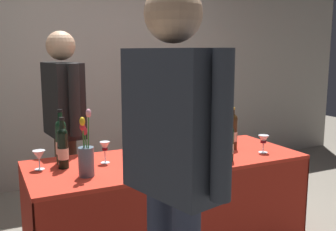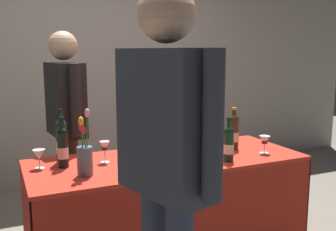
{
  "view_description": "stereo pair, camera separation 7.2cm",
  "coord_description": "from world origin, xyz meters",
  "px_view_note": "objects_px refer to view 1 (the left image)",
  "views": [
    {
      "loc": [
        -1.13,
        -2.33,
        1.47
      ],
      "look_at": [
        0.0,
        0.0,
        1.04
      ],
      "focal_mm": 41.27,
      "sensor_mm": 36.0,
      "label": 1
    },
    {
      "loc": [
        -1.07,
        -2.36,
        1.47
      ],
      "look_at": [
        0.0,
        0.0,
        1.04
      ],
      "focal_mm": 41.27,
      "sensor_mm": 36.0,
      "label": 2
    }
  ],
  "objects_px": {
    "vendor_presenter": "(64,115)",
    "featured_wine_bottle": "(229,143)",
    "wine_glass_near_taster": "(263,140)",
    "display_bottle_0": "(61,141)",
    "flower_vase": "(86,157)",
    "tasting_table": "(168,188)",
    "wine_glass_near_vendor": "(105,147)",
    "wine_glass_mid": "(39,156)",
    "taster_foreground_right": "(173,150)"
  },
  "relations": [
    {
      "from": "vendor_presenter",
      "to": "featured_wine_bottle",
      "type": "bearing_deg",
      "value": 37.0
    },
    {
      "from": "wine_glass_near_taster",
      "to": "vendor_presenter",
      "type": "distance_m",
      "value": 1.54
    },
    {
      "from": "display_bottle_0",
      "to": "featured_wine_bottle",
      "type": "bearing_deg",
      "value": -22.73
    },
    {
      "from": "display_bottle_0",
      "to": "flower_vase",
      "type": "height_order",
      "value": "flower_vase"
    },
    {
      "from": "tasting_table",
      "to": "vendor_presenter",
      "type": "distance_m",
      "value": 1.02
    },
    {
      "from": "featured_wine_bottle",
      "to": "flower_vase",
      "type": "xyz_separation_m",
      "value": [
        -0.94,
        0.1,
        -0.01
      ]
    },
    {
      "from": "wine_glass_near_vendor",
      "to": "wine_glass_mid",
      "type": "relative_size",
      "value": 1.18
    },
    {
      "from": "featured_wine_bottle",
      "to": "vendor_presenter",
      "type": "bearing_deg",
      "value": 133.56
    },
    {
      "from": "tasting_table",
      "to": "vendor_presenter",
      "type": "relative_size",
      "value": 1.17
    },
    {
      "from": "featured_wine_bottle",
      "to": "wine_glass_mid",
      "type": "relative_size",
      "value": 2.45
    },
    {
      "from": "featured_wine_bottle",
      "to": "display_bottle_0",
      "type": "height_order",
      "value": "display_bottle_0"
    },
    {
      "from": "display_bottle_0",
      "to": "flower_vase",
      "type": "relative_size",
      "value": 0.9
    },
    {
      "from": "display_bottle_0",
      "to": "taster_foreground_right",
      "type": "relative_size",
      "value": 0.21
    },
    {
      "from": "display_bottle_0",
      "to": "flower_vase",
      "type": "distance_m",
      "value": 0.34
    },
    {
      "from": "featured_wine_bottle",
      "to": "taster_foreground_right",
      "type": "xyz_separation_m",
      "value": [
        -0.76,
        -0.67,
        0.19
      ]
    },
    {
      "from": "wine_glass_mid",
      "to": "taster_foreground_right",
      "type": "distance_m",
      "value": 1.13
    },
    {
      "from": "featured_wine_bottle",
      "to": "taster_foreground_right",
      "type": "bearing_deg",
      "value": -138.44
    },
    {
      "from": "wine_glass_mid",
      "to": "wine_glass_near_taster",
      "type": "height_order",
      "value": "wine_glass_near_taster"
    },
    {
      "from": "display_bottle_0",
      "to": "vendor_presenter",
      "type": "height_order",
      "value": "vendor_presenter"
    },
    {
      "from": "display_bottle_0",
      "to": "vendor_presenter",
      "type": "relative_size",
      "value": 0.22
    },
    {
      "from": "wine_glass_near_vendor",
      "to": "taster_foreground_right",
      "type": "distance_m",
      "value": 1.01
    },
    {
      "from": "featured_wine_bottle",
      "to": "display_bottle_0",
      "type": "relative_size",
      "value": 0.83
    },
    {
      "from": "wine_glass_mid",
      "to": "taster_foreground_right",
      "type": "height_order",
      "value": "taster_foreground_right"
    },
    {
      "from": "vendor_presenter",
      "to": "taster_foreground_right",
      "type": "height_order",
      "value": "taster_foreground_right"
    },
    {
      "from": "tasting_table",
      "to": "wine_glass_near_taster",
      "type": "xyz_separation_m",
      "value": [
        0.69,
        -0.17,
        0.31
      ]
    },
    {
      "from": "wine_glass_mid",
      "to": "flower_vase",
      "type": "xyz_separation_m",
      "value": [
        0.23,
        -0.26,
        0.03
      ]
    },
    {
      "from": "display_bottle_0",
      "to": "wine_glass_mid",
      "type": "relative_size",
      "value": 2.95
    },
    {
      "from": "flower_vase",
      "to": "taster_foreground_right",
      "type": "relative_size",
      "value": 0.23
    },
    {
      "from": "wine_glass_near_vendor",
      "to": "vendor_presenter",
      "type": "bearing_deg",
      "value": 102.36
    },
    {
      "from": "wine_glass_mid",
      "to": "taster_foreground_right",
      "type": "relative_size",
      "value": 0.07
    },
    {
      "from": "featured_wine_bottle",
      "to": "wine_glass_near_vendor",
      "type": "height_order",
      "value": "featured_wine_bottle"
    },
    {
      "from": "display_bottle_0",
      "to": "wine_glass_near_taster",
      "type": "height_order",
      "value": "display_bottle_0"
    },
    {
      "from": "display_bottle_0",
      "to": "wine_glass_near_taster",
      "type": "relative_size",
      "value": 2.79
    },
    {
      "from": "featured_wine_bottle",
      "to": "wine_glass_near_taster",
      "type": "relative_size",
      "value": 2.32
    },
    {
      "from": "wine_glass_near_taster",
      "to": "taster_foreground_right",
      "type": "relative_size",
      "value": 0.07
    },
    {
      "from": "wine_glass_near_vendor",
      "to": "taster_foreground_right",
      "type": "bearing_deg",
      "value": -89.59
    },
    {
      "from": "featured_wine_bottle",
      "to": "wine_glass_mid",
      "type": "bearing_deg",
      "value": 163.17
    },
    {
      "from": "taster_foreground_right",
      "to": "display_bottle_0",
      "type": "bearing_deg",
      "value": -0.51
    },
    {
      "from": "featured_wine_bottle",
      "to": "wine_glass_near_taster",
      "type": "xyz_separation_m",
      "value": [
        0.35,
        0.07,
        -0.03
      ]
    },
    {
      "from": "wine_glass_near_taster",
      "to": "flower_vase",
      "type": "bearing_deg",
      "value": 178.74
    },
    {
      "from": "featured_wine_bottle",
      "to": "display_bottle_0",
      "type": "distance_m",
      "value": 1.11
    },
    {
      "from": "wine_glass_near_taster",
      "to": "vendor_presenter",
      "type": "relative_size",
      "value": 0.08
    },
    {
      "from": "tasting_table",
      "to": "vendor_presenter",
      "type": "bearing_deg",
      "value": 128.35
    },
    {
      "from": "taster_foreground_right",
      "to": "wine_glass_near_taster",
      "type": "bearing_deg",
      "value": -70.48
    },
    {
      "from": "featured_wine_bottle",
      "to": "display_bottle_0",
      "type": "xyz_separation_m",
      "value": [
        -1.02,
        0.43,
        0.03
      ]
    },
    {
      "from": "display_bottle_0",
      "to": "wine_glass_mid",
      "type": "bearing_deg",
      "value": -154.37
    },
    {
      "from": "wine_glass_near_taster",
      "to": "wine_glass_mid",
      "type": "bearing_deg",
      "value": 169.34
    },
    {
      "from": "wine_glass_mid",
      "to": "vendor_presenter",
      "type": "distance_m",
      "value": 0.67
    },
    {
      "from": "display_bottle_0",
      "to": "wine_glass_near_vendor",
      "type": "distance_m",
      "value": 0.29
    },
    {
      "from": "wine_glass_near_vendor",
      "to": "vendor_presenter",
      "type": "relative_size",
      "value": 0.09
    }
  ]
}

